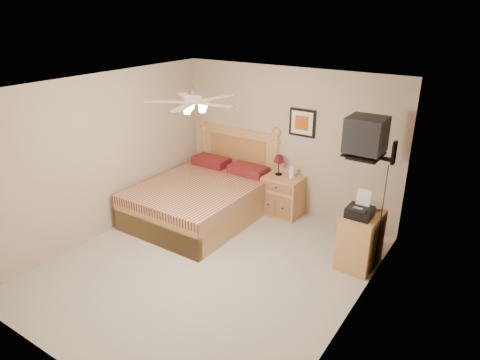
# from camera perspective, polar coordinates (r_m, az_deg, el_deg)

# --- Properties ---
(floor) EXTENTS (4.50, 4.50, 0.00)m
(floor) POSITION_cam_1_polar(r_m,az_deg,el_deg) (6.16, -4.15, -11.31)
(floor) COLOR #A09C91
(floor) RESTS_ON ground
(ceiling) EXTENTS (4.00, 4.50, 0.04)m
(ceiling) POSITION_cam_1_polar(r_m,az_deg,el_deg) (5.22, -4.92, 12.23)
(ceiling) COLOR white
(ceiling) RESTS_ON ground
(wall_back) EXTENTS (4.00, 0.04, 2.50)m
(wall_back) POSITION_cam_1_polar(r_m,az_deg,el_deg) (7.36, 6.32, 5.13)
(wall_back) COLOR tan
(wall_back) RESTS_ON ground
(wall_front) EXTENTS (4.00, 0.04, 2.50)m
(wall_front) POSITION_cam_1_polar(r_m,az_deg,el_deg) (4.24, -23.77, -10.37)
(wall_front) COLOR tan
(wall_front) RESTS_ON ground
(wall_left) EXTENTS (0.04, 4.50, 2.50)m
(wall_left) POSITION_cam_1_polar(r_m,az_deg,el_deg) (6.91, -17.74, 3.04)
(wall_left) COLOR tan
(wall_left) RESTS_ON ground
(wall_right) EXTENTS (0.04, 4.50, 2.50)m
(wall_right) POSITION_cam_1_polar(r_m,az_deg,el_deg) (4.72, 15.19, -5.74)
(wall_right) COLOR tan
(wall_right) RESTS_ON ground
(bed) EXTENTS (1.76, 2.30, 1.48)m
(bed) POSITION_cam_1_polar(r_m,az_deg,el_deg) (7.16, -5.35, 0.34)
(bed) COLOR tan
(bed) RESTS_ON ground
(nightstand) EXTENTS (0.65, 0.49, 0.70)m
(nightstand) POSITION_cam_1_polar(r_m,az_deg,el_deg) (7.44, 5.74, -2.09)
(nightstand) COLOR #BD7F4E
(nightstand) RESTS_ON ground
(table_lamp) EXTENTS (0.25, 0.25, 0.36)m
(table_lamp) POSITION_cam_1_polar(r_m,az_deg,el_deg) (7.33, 5.21, 2.03)
(table_lamp) COLOR #591219
(table_lamp) RESTS_ON nightstand
(lotion_bottle) EXTENTS (0.13, 0.13, 0.27)m
(lotion_bottle) POSITION_cam_1_polar(r_m,az_deg,el_deg) (7.21, 6.96, 1.22)
(lotion_bottle) COLOR white
(lotion_bottle) RESTS_ON nightstand
(framed_picture) EXTENTS (0.46, 0.04, 0.46)m
(framed_picture) POSITION_cam_1_polar(r_m,az_deg,el_deg) (7.13, 8.31, 7.56)
(framed_picture) COLOR black
(framed_picture) RESTS_ON wall_back
(dresser) EXTENTS (0.49, 0.68, 0.78)m
(dresser) POSITION_cam_1_polar(r_m,az_deg,el_deg) (6.21, 15.76, -7.67)
(dresser) COLOR #A8723D
(dresser) RESTS_ON ground
(fax_machine) EXTENTS (0.33, 0.35, 0.35)m
(fax_machine) POSITION_cam_1_polar(r_m,az_deg,el_deg) (5.88, 15.78, -3.20)
(fax_machine) COLOR black
(fax_machine) RESTS_ON dresser
(magazine_lower) EXTENTS (0.27, 0.30, 0.02)m
(magazine_lower) POSITION_cam_1_polar(r_m,az_deg,el_deg) (6.27, 16.49, -3.30)
(magazine_lower) COLOR beige
(magazine_lower) RESTS_ON dresser
(magazine_upper) EXTENTS (0.22, 0.27, 0.02)m
(magazine_upper) POSITION_cam_1_polar(r_m,az_deg,el_deg) (6.27, 16.80, -3.12)
(magazine_upper) COLOR gray
(magazine_upper) RESTS_ON magazine_lower
(wall_tv) EXTENTS (0.56, 0.46, 0.58)m
(wall_tv) POSITION_cam_1_polar(r_m,az_deg,el_deg) (5.78, 17.83, 5.19)
(wall_tv) COLOR black
(wall_tv) RESTS_ON wall_right
(ceiling_fan) EXTENTS (1.14, 1.14, 0.28)m
(ceiling_fan) POSITION_cam_1_polar(r_m,az_deg,el_deg) (5.09, -6.28, 10.32)
(ceiling_fan) COLOR silver
(ceiling_fan) RESTS_ON ceiling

